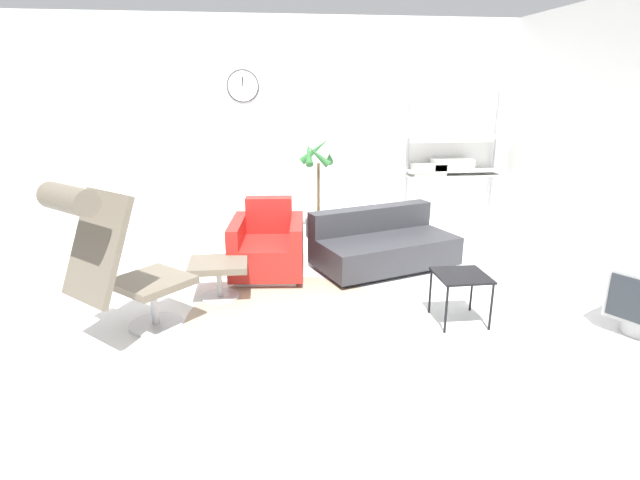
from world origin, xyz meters
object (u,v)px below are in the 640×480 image
armchair_red (268,248)px  couch_low (382,246)px  lounge_chair (111,251)px  ottoman (219,270)px  shelf_unit (447,164)px  side_table (461,280)px  potted_plant (318,203)px

armchair_red → couch_low: size_ratio=0.54×
armchair_red → couch_low: (1.25, 0.07, -0.05)m
lounge_chair → couch_low: 2.84m
armchair_red → ottoman: bearing=56.6°
ottoman → shelf_unit: (3.07, 2.36, 0.58)m
armchair_red → shelf_unit: shelf_unit is taller
lounge_chair → side_table: lounge_chair is taller
armchair_red → potted_plant: (0.70, 1.33, 0.16)m
couch_low → side_table: couch_low is taller
lounge_chair → armchair_red: 1.82m
armchair_red → potted_plant: potted_plant is taller
lounge_chair → potted_plant: (1.88, 2.64, -0.28)m
lounge_chair → shelf_unit: bearing=83.1°
ottoman → shelf_unit: bearing=37.6°
ottoman → couch_low: 1.84m
armchair_red → potted_plant: 1.51m
armchair_red → side_table: armchair_red is taller
potted_plant → side_table: bearing=-72.1°
couch_low → side_table: (0.31, -1.40, 0.15)m
side_table → lounge_chair: bearing=179.6°
ottoman → armchair_red: 0.74m
armchair_red → side_table: 2.05m
couch_low → potted_plant: potted_plant is taller
couch_low → shelf_unit: bearing=-146.6°
lounge_chair → couch_low: lounge_chair is taller
ottoman → couch_low: couch_low is taller
couch_low → armchair_red: bearing=-15.2°
potted_plant → shelf_unit: shelf_unit is taller
side_table → potted_plant: potted_plant is taller
couch_low → ottoman: bearing=2.1°
side_table → shelf_unit: size_ratio=0.21×
lounge_chair → ottoman: size_ratio=2.38×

